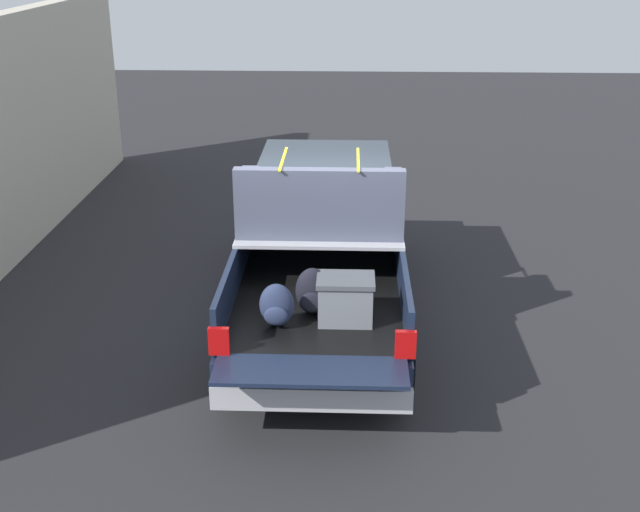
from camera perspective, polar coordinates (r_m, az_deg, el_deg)
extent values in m
plane|color=#262628|center=(10.40, 0.13, -4.39)|extent=(40.00, 40.00, 0.00)
cube|color=#162138|center=(10.14, 0.13, -1.21)|extent=(5.50, 1.92, 0.44)
cube|color=black|center=(8.95, -0.15, -2.80)|extent=(2.80, 1.80, 0.04)
cube|color=#162138|center=(8.94, -6.12, -1.35)|extent=(2.80, 0.06, 0.50)
cube|color=#162138|center=(8.87, 5.87, -1.53)|extent=(2.80, 0.06, 0.50)
cube|color=#162138|center=(10.12, 0.17, 1.63)|extent=(0.06, 1.80, 0.50)
cube|color=#162138|center=(7.46, -0.67, -8.18)|extent=(0.55, 1.80, 0.04)
cube|color=#B2B2B7|center=(9.47, 0.04, 1.91)|extent=(1.25, 1.92, 0.04)
cube|color=#162138|center=(11.24, 0.38, 3.71)|extent=(2.30, 1.92, 0.50)
cube|color=#2D3842|center=(11.00, 0.37, 5.90)|extent=(1.94, 1.76, 0.45)
cube|color=#162138|center=(12.54, 0.58, 5.37)|extent=(0.40, 1.82, 0.38)
cube|color=#B2B2B7|center=(7.77, -0.60, -9.80)|extent=(0.24, 1.92, 0.24)
cube|color=red|center=(7.69, -7.18, -6.01)|extent=(0.06, 0.20, 0.28)
cube|color=red|center=(7.62, 6.08, -6.26)|extent=(0.06, 0.20, 0.28)
cylinder|color=black|center=(11.90, -3.81, 1.28)|extent=(0.86, 0.30, 0.86)
cylinder|color=black|center=(11.85, 4.69, 1.16)|extent=(0.86, 0.30, 0.86)
cylinder|color=black|center=(8.73, -6.11, -6.84)|extent=(0.86, 0.30, 0.86)
cylinder|color=black|center=(8.67, 5.58, -7.06)|extent=(0.86, 0.30, 0.86)
cube|color=slate|center=(8.24, 1.82, -3.26)|extent=(0.40, 0.55, 0.43)
cube|color=#505359|center=(8.14, 1.84, -1.72)|extent=(0.44, 0.59, 0.05)
ellipsoid|color=black|center=(8.38, -0.53, -2.50)|extent=(0.20, 0.36, 0.52)
ellipsoid|color=black|center=(8.31, -0.56, -3.30)|extent=(0.09, 0.25, 0.23)
ellipsoid|color=#283351|center=(8.14, -3.08, -3.49)|extent=(0.20, 0.35, 0.46)
ellipsoid|color=#283351|center=(8.07, -3.14, -4.28)|extent=(0.09, 0.25, 0.20)
cube|color=#4C5166|center=(9.40, 0.04, 3.23)|extent=(0.92, 1.90, 0.42)
cube|color=#4C5166|center=(8.91, -0.05, 4.95)|extent=(0.16, 1.90, 0.40)
cube|color=#4C5166|center=(9.42, -5.15, 5.22)|extent=(0.68, 0.20, 0.22)
cube|color=#4C5166|center=(9.35, 5.29, 5.11)|extent=(0.68, 0.20, 0.22)
cube|color=yellow|center=(9.24, -2.63, 6.90)|extent=(1.02, 0.03, 0.02)
cube|color=yellow|center=(9.21, 2.72, 6.85)|extent=(1.02, 0.03, 0.02)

